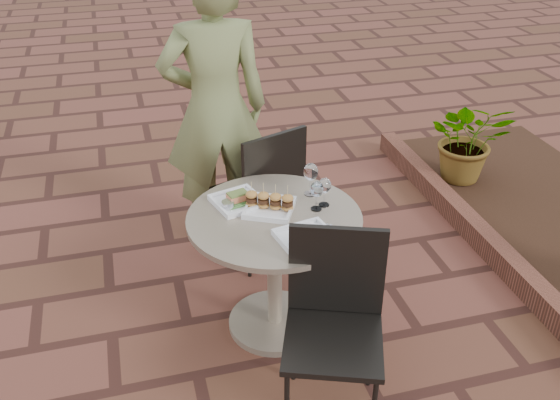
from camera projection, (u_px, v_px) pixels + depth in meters
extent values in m
plane|color=brown|center=(258.00, 309.00, 3.66)|extent=(60.00, 60.00, 0.00)
cylinder|color=gray|center=(275.00, 322.00, 3.54)|extent=(0.52, 0.52, 0.04)
cylinder|color=gray|center=(275.00, 275.00, 3.37)|extent=(0.08, 0.08, 0.70)
cylinder|color=gray|center=(274.00, 218.00, 3.18)|extent=(0.90, 0.90, 0.03)
cube|color=black|center=(257.00, 193.00, 3.93)|extent=(0.57, 0.57, 0.03)
cube|color=black|center=(275.00, 170.00, 3.66)|extent=(0.42, 0.18, 0.46)
cylinder|color=black|center=(265.00, 203.00, 4.28)|extent=(0.02, 0.02, 0.44)
cylinder|color=black|center=(217.00, 220.00, 4.09)|extent=(0.02, 0.02, 0.44)
cylinder|color=black|center=(298.00, 228.00, 4.01)|extent=(0.02, 0.02, 0.44)
cylinder|color=black|center=(249.00, 247.00, 3.82)|extent=(0.02, 0.02, 0.44)
cube|color=black|center=(333.00, 342.00, 2.79)|extent=(0.57, 0.57, 0.03)
cube|color=black|center=(337.00, 270.00, 2.83)|extent=(0.42, 0.19, 0.46)
cylinder|color=black|center=(294.00, 346.00, 3.09)|extent=(0.02, 0.02, 0.44)
cylinder|color=black|center=(371.00, 352.00, 3.05)|extent=(0.02, 0.02, 0.44)
imported|color=olive|center=(215.00, 110.00, 3.87)|extent=(0.69, 0.46, 1.86)
cube|color=white|center=(238.00, 202.00, 3.28)|extent=(0.30, 0.30, 0.01)
cube|color=#E87C51|center=(238.00, 197.00, 3.26)|extent=(0.12, 0.09, 0.03)
cube|color=#52622C|center=(238.00, 193.00, 3.25)|extent=(0.11, 0.09, 0.01)
cube|color=white|center=(270.00, 209.00, 3.22)|extent=(0.33, 0.33, 0.01)
cube|color=white|center=(307.00, 240.00, 2.97)|extent=(0.31, 0.31, 0.01)
ellipsoid|color=#EF6279|center=(303.00, 246.00, 2.90)|extent=(0.05, 0.04, 0.02)
cylinder|color=white|center=(316.00, 209.00, 3.23)|extent=(0.06, 0.06, 0.00)
cylinder|color=white|center=(316.00, 202.00, 3.21)|extent=(0.01, 0.01, 0.07)
ellipsoid|color=white|center=(317.00, 189.00, 3.17)|extent=(0.07, 0.07, 0.09)
cylinder|color=white|center=(317.00, 190.00, 3.17)|extent=(0.05, 0.05, 0.04)
cylinder|color=white|center=(310.00, 194.00, 3.36)|extent=(0.07, 0.07, 0.00)
cylinder|color=white|center=(310.00, 187.00, 3.34)|extent=(0.01, 0.01, 0.08)
ellipsoid|color=white|center=(311.00, 172.00, 3.30)|extent=(0.08, 0.08, 0.10)
cylinder|color=white|center=(324.00, 205.00, 3.27)|extent=(0.06, 0.06, 0.00)
cylinder|color=white|center=(324.00, 199.00, 3.25)|extent=(0.01, 0.01, 0.07)
ellipsoid|color=white|center=(325.00, 186.00, 3.21)|extent=(0.07, 0.07, 0.08)
cylinder|color=silver|center=(228.00, 206.00, 3.21)|extent=(0.07, 0.07, 0.05)
cube|color=brown|center=(476.00, 232.00, 4.23)|extent=(0.12, 3.00, 0.15)
imported|color=#33662D|center=(469.00, 139.00, 4.75)|extent=(0.75, 0.71, 0.67)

